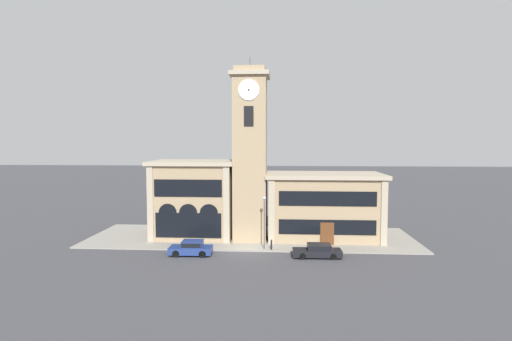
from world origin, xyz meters
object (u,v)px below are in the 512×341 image
(parked_car_near, at_px, (191,248))
(street_lamp, at_px, (264,214))
(bollard, at_px, (271,245))
(parked_car_mid, at_px, (318,250))

(parked_car_near, height_order, street_lamp, street_lamp)
(street_lamp, bearing_deg, bollard, -14.59)
(street_lamp, bearing_deg, parked_car_near, -162.61)
(parked_car_near, height_order, bollard, parked_car_near)
(parked_car_near, xyz_separation_m, bollard, (8.09, 2.10, -0.11))
(bollard, bearing_deg, parked_car_near, -165.48)
(street_lamp, bearing_deg, parked_car_mid, -22.84)
(parked_car_near, relative_size, bollard, 4.10)
(parked_car_near, height_order, parked_car_mid, parked_car_near)
(parked_car_mid, relative_size, bollard, 4.59)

